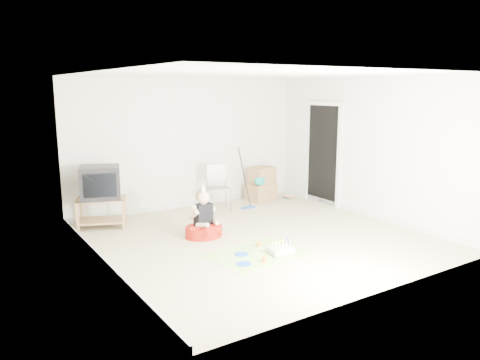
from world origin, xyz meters
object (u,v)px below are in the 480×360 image
crt_tv (100,182)px  folding_chair (219,188)px  birthday_cake (281,251)px  cardboard_boxes (261,185)px  seated_woman (204,225)px  tv_stand (102,210)px

crt_tv → folding_chair: (2.27, -0.15, -0.34)m
folding_chair → birthday_cake: bearing=-100.2°
cardboard_boxes → folding_chair: bearing=-168.1°
cardboard_boxes → seated_woman: size_ratio=0.80×
folding_chair → seated_woman: folding_chair is taller
tv_stand → birthday_cake: size_ratio=2.57×
birthday_cake → crt_tv: bearing=122.9°
tv_stand → crt_tv: size_ratio=1.44×
seated_woman → birthday_cake: bearing=-67.2°
crt_tv → birthday_cake: bearing=-39.4°
crt_tv → cardboard_boxes: 3.51m
tv_stand → cardboard_boxes: size_ratio=1.30×
tv_stand → cardboard_boxes: bearing=1.7°
seated_woman → folding_chair: bearing=51.1°
folding_chair → birthday_cake: size_ratio=2.54×
crt_tv → folding_chair: bearing=13.8°
folding_chair → cardboard_boxes: folding_chair is taller
crt_tv → cardboard_boxes: bearing=19.3°
tv_stand → folding_chair: folding_chair is taller
cardboard_boxes → birthday_cake: size_ratio=1.98×
seated_woman → birthday_cake: (0.56, -1.34, -0.15)m
crt_tv → cardboard_boxes: (3.48, 0.10, -0.45)m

